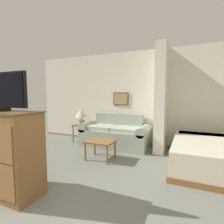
# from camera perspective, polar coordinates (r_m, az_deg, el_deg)

# --- Properties ---
(wall_back) EXTENTS (6.75, 0.16, 2.60)m
(wall_back) POSITION_cam_1_polar(r_m,az_deg,el_deg) (4.99, 8.88, 4.39)
(wall_back) COLOR silver
(wall_back) RESTS_ON ground_plane
(wall_partition_pillar) EXTENTS (0.24, 0.74, 2.60)m
(wall_partition_pillar) POSITION_cam_1_polar(r_m,az_deg,el_deg) (4.44, 15.90, 4.17)
(wall_partition_pillar) COLOR silver
(wall_partition_pillar) RESTS_ON ground_plane
(couch) EXTENTS (1.85, 0.84, 0.87)m
(couch) POSITION_cam_1_polar(r_m,az_deg,el_deg) (4.82, 1.09, -7.17)
(couch) COLOR #99A393
(couch) RESTS_ON ground_plane
(coffee_table) EXTENTS (0.60, 0.49, 0.41)m
(coffee_table) POSITION_cam_1_polar(r_m,az_deg,el_deg) (3.84, -3.80, -10.09)
(coffee_table) COLOR brown
(coffee_table) RESTS_ON ground_plane
(side_table) EXTENTS (0.42, 0.42, 0.53)m
(side_table) POSITION_cam_1_polar(r_m,az_deg,el_deg) (5.25, -9.90, -5.03)
(side_table) COLOR brown
(side_table) RESTS_ON ground_plane
(table_lamp) EXTENTS (0.35, 0.35, 0.47)m
(table_lamp) POSITION_cam_1_polar(r_m,az_deg,el_deg) (5.19, -9.98, -0.63)
(table_lamp) COLOR tan
(table_lamp) RESTS_ON side_table
(tv_dresser) EXTENTS (1.20, 0.49, 1.17)m
(tv_dresser) POSITION_cam_1_polar(r_m,az_deg,el_deg) (2.97, -32.17, -11.04)
(tv_dresser) COLOR brown
(tv_dresser) RESTS_ON ground_plane
(bed) EXTENTS (1.71, 1.94, 0.50)m
(bed) POSITION_cam_1_polar(r_m,az_deg,el_deg) (3.97, 31.79, -11.93)
(bed) COLOR brown
(bed) RESTS_ON ground_plane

